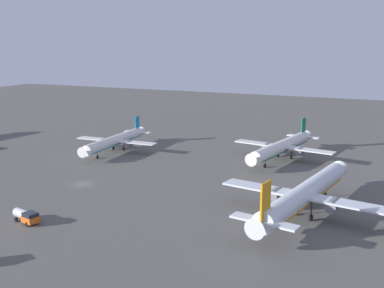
{
  "coord_description": "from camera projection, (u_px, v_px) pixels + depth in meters",
  "views": [
    {
      "loc": [
        70.64,
        -91.8,
        34.87
      ],
      "look_at": [
        13.45,
        36.64,
        4.0
      ],
      "focal_mm": 44.58,
      "sensor_mm": 36.0,
      "label": 1
    }
  ],
  "objects": [
    {
      "name": "airplane_taxiway_distant",
      "position": [
        282.0,
        147.0,
        141.16
      ],
      "size": [
        31.08,
        39.73,
        10.23
      ],
      "rotation": [
        0.0,
        0.0,
        2.96
      ],
      "color": "silver",
      "rests_on": "ground"
    },
    {
      "name": "ground_plane",
      "position": [
        82.0,
        184.0,
        117.46
      ],
      "size": [
        416.0,
        416.0,
        0.0
      ],
      "primitive_type": "plane",
      "color": "#56544F"
    },
    {
      "name": "airplane_far_stand",
      "position": [
        115.0,
        141.0,
        151.31
      ],
      "size": [
        27.69,
        35.62,
        9.15
      ],
      "rotation": [
        0.0,
        0.0,
        3.17
      ],
      "color": "silver",
      "rests_on": "ground"
    },
    {
      "name": "fuel_truck",
      "position": [
        26.0,
        216.0,
        92.52
      ],
      "size": [
        6.63,
        3.68,
        2.35
      ],
      "rotation": [
        0.0,
        0.0,
        4.46
      ],
      "color": "#D85919",
      "rests_on": "ground"
    },
    {
      "name": "airplane_terminal_side",
      "position": [
        304.0,
        194.0,
        95.9
      ],
      "size": [
        35.31,
        45.15,
        11.62
      ],
      "rotation": [
        0.0,
        0.0,
        -0.17
      ],
      "color": "silver",
      "rests_on": "ground"
    }
  ]
}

